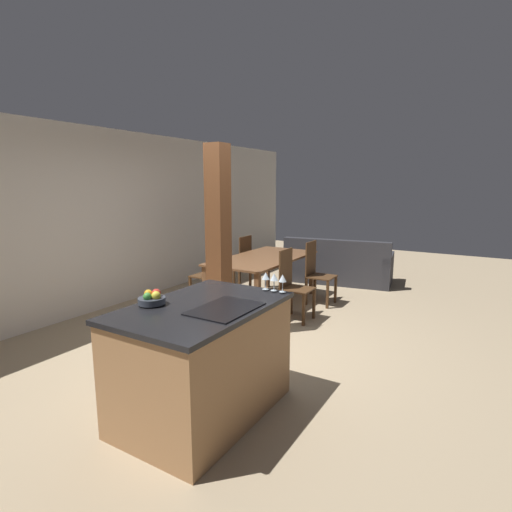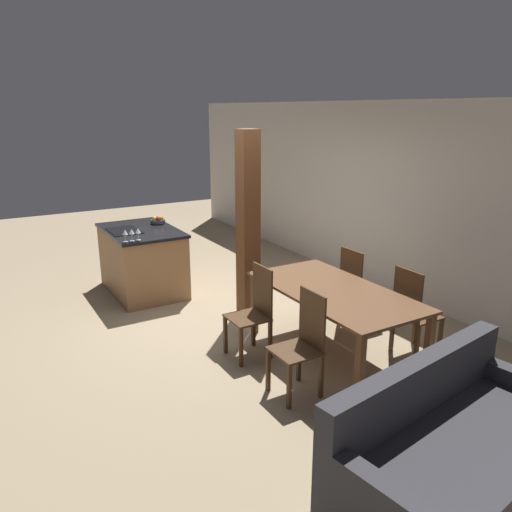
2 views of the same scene
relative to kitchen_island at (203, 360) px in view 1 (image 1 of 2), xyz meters
name	(u,v)px [view 1 (image 1 of 2)]	position (x,y,z in m)	size (l,w,h in m)	color
ground_plane	(245,343)	(1.43, 0.51, -0.47)	(16.00, 16.00, 0.00)	#9E896B
wall_back	(95,221)	(1.43, 3.13, 0.88)	(11.20, 0.08, 2.70)	silver
kitchen_island	(203,360)	(0.00, 0.00, 0.00)	(1.42, 0.94, 0.95)	#9E7047
fruit_bowl	(152,298)	(-0.20, 0.33, 0.52)	(0.21, 0.21, 0.11)	#383D47
wine_glass_near	(283,279)	(0.63, -0.40, 0.60)	(0.07, 0.07, 0.16)	silver
wine_glass_middle	(274,278)	(0.63, -0.31, 0.60)	(0.07, 0.07, 0.16)	silver
wine_glass_far	(266,276)	(0.63, -0.23, 0.60)	(0.07, 0.07, 0.16)	silver
dining_table	(263,262)	(2.95, 1.13, 0.19)	(1.96, 1.01, 0.75)	brown
dining_chair_near_left	(292,284)	(2.51, 0.41, 0.04)	(0.40, 0.40, 0.99)	#472D19
dining_chair_near_right	(317,272)	(3.39, 0.41, 0.04)	(0.40, 0.40, 0.99)	#472D19
dining_chair_far_left	(210,272)	(2.51, 1.85, 0.04)	(0.40, 0.40, 0.99)	#472D19
dining_chair_far_right	(240,263)	(3.39, 1.85, 0.04)	(0.40, 0.40, 0.99)	#472D19
couch	(338,267)	(4.96, 0.59, -0.19)	(1.22, 2.10, 0.87)	#2D2D33
timber_post	(219,243)	(1.49, 0.92, 0.70)	(0.23, 0.23, 2.35)	brown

